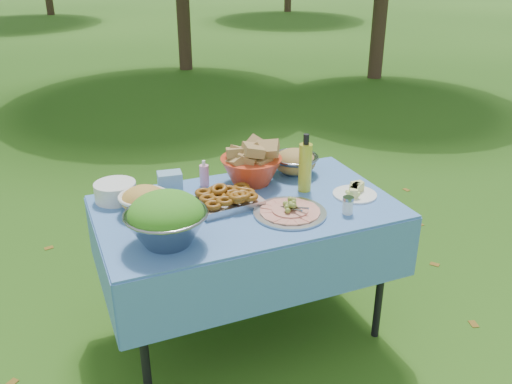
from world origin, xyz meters
TOP-DOWN VIEW (x-y plane):
  - ground at (0.00, 0.00)m, footprint 80.00×80.00m
  - picnic_table at (0.00, 0.00)m, footprint 1.46×0.86m
  - salad_bowl at (-0.45, -0.21)m, footprint 0.42×0.42m
  - pasta_bowl_white at (-0.48, 0.13)m, footprint 0.29×0.29m
  - plate_stack at (-0.59, 0.32)m, footprint 0.24×0.24m
  - wipes_box at (-0.31, 0.30)m, footprint 0.13×0.10m
  - sanitizer_bottle at (-0.12, 0.32)m, footprint 0.05×0.05m
  - bread_bowl at (0.13, 0.25)m, footprint 0.43×0.43m
  - pasta_bowl_steel at (0.41, 0.29)m, footprint 0.32×0.32m
  - fried_tray at (-0.09, 0.04)m, footprint 0.34×0.26m
  - charcuterie_platter at (0.16, -0.17)m, footprint 0.40×0.40m
  - oil_bottle at (0.35, 0.05)m, footprint 0.09×0.09m
  - cheese_plate at (0.56, -0.11)m, footprint 0.30×0.30m
  - shaker at (0.42, -0.27)m, footprint 0.06×0.06m

SIDE VIEW (x-z plane):
  - ground at x=0.00m, z-range 0.00..0.00m
  - picnic_table at x=0.00m, z-range 0.00..0.76m
  - cheese_plate at x=0.56m, z-range 0.76..0.82m
  - fried_tray at x=-0.09m, z-range 0.76..0.84m
  - charcuterie_platter at x=0.16m, z-range 0.76..0.84m
  - shaker at x=0.42m, z-range 0.76..0.85m
  - plate_stack at x=-0.59m, z-range 0.76..0.86m
  - wipes_box at x=-0.31m, z-range 0.76..0.87m
  - pasta_bowl_white at x=-0.48m, z-range 0.76..0.89m
  - pasta_bowl_steel at x=0.41m, z-range 0.76..0.90m
  - sanitizer_bottle at x=-0.12m, z-range 0.76..0.90m
  - bread_bowl at x=0.13m, z-range 0.76..0.98m
  - salad_bowl at x=-0.45m, z-range 0.76..1.00m
  - oil_bottle at x=0.35m, z-range 0.76..1.07m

